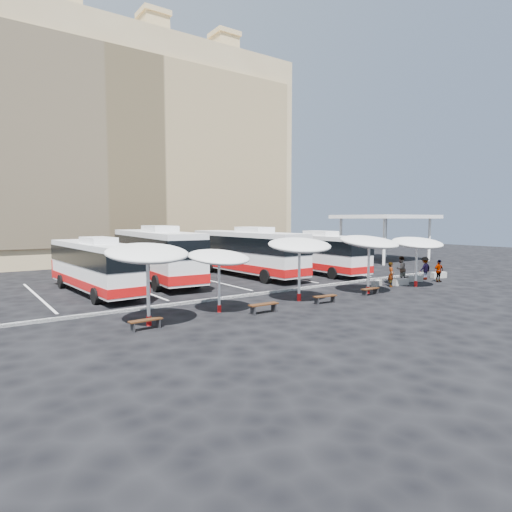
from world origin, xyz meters
TOP-DOWN VIEW (x-y plane):
  - ground at (0.00, 0.00)m, footprint 120.00×120.00m
  - sandstone_building at (0.00, 31.87)m, footprint 42.00×18.25m
  - service_canopy at (24.00, 10.00)m, footprint 10.00×8.00m
  - curb_divider at (0.00, 0.50)m, footprint 34.00×0.25m
  - bay_lines at (0.00, 8.00)m, footprint 24.15×12.00m
  - bus_0 at (-8.78, 7.21)m, footprint 3.14×11.57m
  - bus_1 at (-3.62, 9.67)m, footprint 3.82×13.62m
  - bus_2 at (3.86, 8.38)m, footprint 3.29×13.03m
  - bus_3 at (9.70, 6.60)m, footprint 3.12×11.88m
  - sunshade_0 at (-9.11, -2.92)m, footprint 3.93×3.98m
  - sunshade_1 at (-5.13, -2.37)m, footprint 3.38×3.42m
  - sunshade_2 at (0.19, -2.47)m, footprint 4.80×4.82m
  - sunshade_3 at (5.48, -3.12)m, footprint 3.83×3.87m
  - sunshade_4 at (10.36, -3.28)m, footprint 4.57×4.60m
  - wood_bench_0 at (-9.49, -3.53)m, footprint 1.48×0.47m
  - wood_bench_1 at (-3.44, -3.89)m, footprint 1.62×0.48m
  - wood_bench_2 at (0.90, -3.87)m, footprint 1.49×0.54m
  - wood_bench_3 at (5.09, -3.62)m, footprint 1.45×0.48m
  - conc_bench_0 at (8.31, -1.53)m, footprint 1.13×0.62m
  - conc_bench_1 at (10.10, -2.23)m, footprint 1.25×0.60m
  - conc_bench_2 at (12.49, -1.73)m, footprint 1.28×0.79m
  - conc_bench_3 at (15.80, -1.70)m, footprint 1.35×0.78m
  - passenger_0 at (8.92, -2.28)m, footprint 0.75×0.72m
  - passenger_1 at (11.68, -1.08)m, footprint 1.01×0.83m
  - passenger_2 at (13.72, -2.96)m, footprint 1.04×0.55m
  - passenger_3 at (14.02, -1.59)m, footprint 1.19×0.72m

SIDE VIEW (x-z plane):
  - ground at x=0.00m, z-range 0.00..0.00m
  - bay_lines at x=0.00m, z-range 0.00..0.01m
  - curb_divider at x=0.00m, z-range 0.00..0.15m
  - conc_bench_0 at x=8.31m, z-range 0.00..0.40m
  - conc_bench_1 at x=10.10m, z-range 0.00..0.45m
  - conc_bench_2 at x=12.49m, z-range 0.00..0.46m
  - conc_bench_3 at x=15.80m, z-range 0.00..0.48m
  - wood_bench_3 at x=5.09m, z-range 0.12..0.55m
  - wood_bench_2 at x=0.90m, z-range 0.12..0.57m
  - wood_bench_0 at x=-9.49m, z-range 0.12..0.57m
  - wood_bench_1 at x=-3.44m, z-range 0.13..0.62m
  - passenger_2 at x=13.72m, z-range 0.00..1.69m
  - passenger_0 at x=8.92m, z-range 0.00..1.73m
  - passenger_3 at x=14.02m, z-range 0.00..1.80m
  - passenger_1 at x=11.68m, z-range 0.00..1.92m
  - bus_0 at x=-8.78m, z-range 0.04..3.68m
  - bus_3 at x=9.70m, z-range 0.04..3.78m
  - bus_2 at x=3.86m, z-range 0.04..4.16m
  - bus_1 at x=-3.62m, z-range 0.05..4.32m
  - sunshade_1 at x=-5.13m, z-range 1.16..4.48m
  - sunshade_4 at x=10.36m, z-range 1.27..4.89m
  - sunshade_2 at x=0.19m, z-range 1.33..5.15m
  - sunshade_0 at x=-9.11m, z-range 1.34..5.16m
  - sunshade_3 at x=5.48m, z-range 1.35..5.21m
  - service_canopy at x=24.00m, z-range 2.27..7.47m
  - sandstone_building at x=0.00m, z-range -2.17..27.43m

